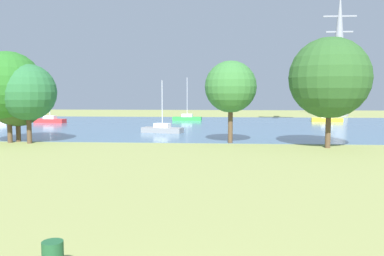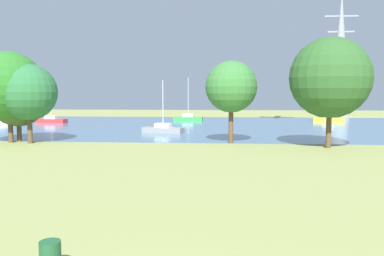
% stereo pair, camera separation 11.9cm
% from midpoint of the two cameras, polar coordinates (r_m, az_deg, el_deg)
% --- Properties ---
extents(ground_plane, '(160.00, 160.00, 0.00)m').
position_cam_midpoint_polar(ground_plane, '(29.42, 1.84, -4.14)').
color(ground_plane, '#8C9351').
extents(litter_bin, '(0.56, 0.56, 0.80)m').
position_cam_midpoint_polar(litter_bin, '(11.71, -19.34, -16.71)').
color(litter_bin, '#1E512D').
rests_on(litter_bin, ground).
extents(water_surface, '(140.00, 40.00, 0.02)m').
position_cam_midpoint_polar(water_surface, '(57.22, 3.03, 0.33)').
color(water_surface, slate).
rests_on(water_surface, ground).
extents(sailboat_yellow, '(4.97, 2.19, 5.70)m').
position_cam_midpoint_polar(sailboat_yellow, '(68.34, 18.47, 1.21)').
color(sailboat_yellow, yellow).
rests_on(sailboat_yellow, water_surface).
extents(sailboat_green, '(4.87, 1.75, 7.19)m').
position_cam_midpoint_polar(sailboat_green, '(67.80, -0.74, 1.45)').
color(sailboat_green, green).
rests_on(sailboat_green, water_surface).
extents(sailboat_red, '(4.96, 2.13, 6.97)m').
position_cam_midpoint_polar(sailboat_red, '(66.33, -19.45, 1.08)').
color(sailboat_red, red).
rests_on(sailboat_red, water_surface).
extents(sailboat_gray, '(5.02, 2.64, 6.07)m').
position_cam_midpoint_polar(sailboat_gray, '(47.23, -4.29, -0.13)').
color(sailboat_gray, gray).
rests_on(sailboat_gray, water_surface).
extents(tree_east_far, '(6.41, 6.41, 8.51)m').
position_cam_midpoint_polar(tree_east_far, '(41.36, -24.61, 5.42)').
color(tree_east_far, brown).
rests_on(tree_east_far, ground).
extents(tree_west_near, '(5.47, 5.47, 6.94)m').
position_cam_midpoint_polar(tree_west_near, '(41.90, -23.53, 3.93)').
color(tree_west_near, brown).
rests_on(tree_west_near, ground).
extents(tree_east_near, '(5.17, 5.17, 7.31)m').
position_cam_midpoint_polar(tree_east_near, '(40.02, -22.24, 4.69)').
color(tree_east_near, brown).
rests_on(tree_east_near, ground).
extents(tree_west_far, '(4.77, 4.77, 7.61)m').
position_cam_midpoint_polar(tree_west_far, '(37.39, 5.39, 5.80)').
color(tree_west_far, brown).
rests_on(tree_west_far, ground).
extents(tree_mid_shore, '(6.78, 6.78, 9.31)m').
position_cam_midpoint_polar(tree_mid_shore, '(35.86, 18.76, 6.71)').
color(tree_mid_shore, brown).
rests_on(tree_mid_shore, ground).
extents(electricity_pylon, '(6.40, 4.40, 24.47)m').
position_cam_midpoint_polar(electricity_pylon, '(85.86, 19.96, 9.77)').
color(electricity_pylon, gray).
rests_on(electricity_pylon, ground).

